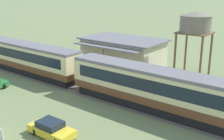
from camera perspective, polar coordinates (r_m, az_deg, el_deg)
The scene contains 5 objects.
passenger_train at distance 32.72m, azimuth -6.32°, elevation 0.04°, with size 91.04×2.94×4.16m.
railway_track at distance 32.94m, azimuth -5.22°, elevation -4.03°, with size 126.05×3.60×0.04m.
station_building at distance 42.36m, azimuth 2.27°, elevation 3.69°, with size 12.26×8.62×4.14m.
water_tower at distance 37.38m, azimuth 16.60°, elevation 8.99°, with size 4.11×4.11×8.58m.
parked_car_yellow_2 at distance 23.57m, azimuth -12.25°, elevation -11.64°, with size 4.06×1.83×1.28m.
Camera 1 is at (1.63, -22.59, 11.65)m, focal length 45.00 mm.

